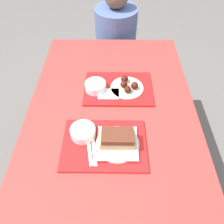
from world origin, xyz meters
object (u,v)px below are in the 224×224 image
object	(u,v)px
tray_far	(118,88)
wings_plate_far	(127,86)
bowl_coleslaw_near	(83,132)
brisket_sandwich_plate	(117,141)
tray_near	(104,144)
bowl_coleslaw_far	(95,86)
person_seated_across	(116,33)

from	to	relation	value
tray_far	wings_plate_far	bearing A→B (deg)	-2.80
wings_plate_far	bowl_coleslaw_near	bearing A→B (deg)	-123.75
tray_far	brisket_sandwich_plate	size ratio (longest dim) A/B	1.93
tray_near	brisket_sandwich_plate	size ratio (longest dim) A/B	1.93
bowl_coleslaw_far	wings_plate_far	size ratio (longest dim) A/B	0.63
brisket_sandwich_plate	wings_plate_far	world-z (taller)	brisket_sandwich_plate
tray_near	tray_far	size ratio (longest dim) A/B	1.00
brisket_sandwich_plate	wings_plate_far	distance (m)	0.41
tray_near	bowl_coleslaw_near	size ratio (longest dim) A/B	3.29
tray_near	bowl_coleslaw_near	bearing A→B (deg)	153.87
bowl_coleslaw_far	person_seated_across	distance (m)	0.82
bowl_coleslaw_near	person_seated_across	xyz separation A→B (m)	(0.17, 1.15, -0.10)
bowl_coleslaw_near	person_seated_across	world-z (taller)	person_seated_across
tray_near	wings_plate_far	world-z (taller)	wings_plate_far
wings_plate_far	tray_near	bearing A→B (deg)	-107.47
brisket_sandwich_plate	wings_plate_far	xyz separation A→B (m)	(0.06, 0.41, -0.02)
tray_far	person_seated_across	distance (m)	0.79
bowl_coleslaw_far	wings_plate_far	world-z (taller)	wings_plate_far
bowl_coleslaw_far	brisket_sandwich_plate	bearing A→B (deg)	-71.80
brisket_sandwich_plate	wings_plate_far	size ratio (longest dim) A/B	1.06
brisket_sandwich_plate	person_seated_across	bearing A→B (deg)	90.21
tray_near	person_seated_across	xyz separation A→B (m)	(0.06, 1.20, -0.07)
tray_near	bowl_coleslaw_far	size ratio (longest dim) A/B	3.29
tray_near	bowl_coleslaw_near	world-z (taller)	bowl_coleslaw_near
bowl_coleslaw_near	wings_plate_far	distance (m)	0.42
wings_plate_far	person_seated_across	distance (m)	0.80
wings_plate_far	tray_far	bearing A→B (deg)	177.20
tray_near	person_seated_across	size ratio (longest dim) A/B	0.61
brisket_sandwich_plate	bowl_coleslaw_near	bearing A→B (deg)	162.20
tray_far	brisket_sandwich_plate	distance (m)	0.41
bowl_coleslaw_near	person_seated_across	size ratio (longest dim) A/B	0.19
tray_near	bowl_coleslaw_far	distance (m)	0.40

